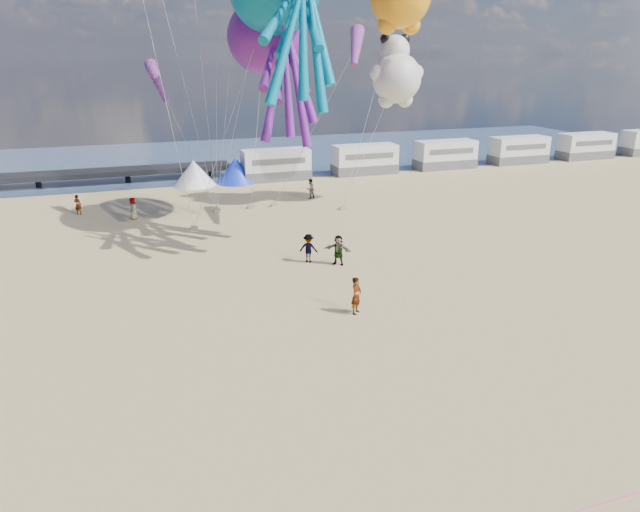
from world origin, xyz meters
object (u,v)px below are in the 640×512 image
(beachgoer_1, at_px, (310,189))
(beachgoer_2, at_px, (309,248))
(sandbag_b, at_px, (251,207))
(kite_octopus_purple, at_px, (264,37))
(standing_person, at_px, (356,296))
(sandbag_c, at_px, (343,208))
(tent_white, at_px, (194,173))
(kite_panda, at_px, (397,78))
(motorhome_2, at_px, (445,154))
(beachgoer_4, at_px, (338,250))
(motorhome_0, at_px, (276,165))
(tent_blue, at_px, (236,170))
(sandbag_a, at_px, (194,228))
(beachgoer_0, at_px, (133,208))
(sandbag_d, at_px, (274,205))
(windsock_mid, at_px, (356,47))
(windsock_right, at_px, (158,83))
(motorhome_3, at_px, (519,150))
(sandbag_e, at_px, (217,211))
(beachgoer_5, at_px, (78,205))
(motorhome_1, at_px, (365,159))
(motorhome_4, at_px, (586,146))

(beachgoer_1, bearing_deg, beachgoer_2, 47.28)
(sandbag_b, xyz_separation_m, kite_octopus_purple, (0.68, -3.55, 12.79))
(standing_person, bearing_deg, sandbag_c, 28.34)
(tent_white, bearing_deg, sandbag_c, -51.96)
(standing_person, distance_m, kite_panda, 23.81)
(kite_octopus_purple, bearing_deg, beachgoer_1, 48.98)
(motorhome_2, relative_size, sandbag_b, 13.20)
(standing_person, height_order, beachgoer_4, standing_person)
(motorhome_0, xyz_separation_m, motorhome_2, (19.00, 0.00, 0.00))
(tent_blue, distance_m, sandbag_a, 15.76)
(beachgoer_4, bearing_deg, beachgoer_0, 169.10)
(sandbag_d, distance_m, kite_panda, 13.96)
(sandbag_d, xyz_separation_m, windsock_mid, (4.05, -7.20, 12.11))
(windsock_right, bearing_deg, motorhome_3, 9.28)
(sandbag_e, bearing_deg, sandbag_b, 5.38)
(tent_blue, xyz_separation_m, beachgoer_5, (-13.86, -7.73, -0.41))
(motorhome_2, xyz_separation_m, beachgoer_4, (-21.64, -24.70, -0.60))
(motorhome_3, distance_m, windsock_right, 42.43)
(standing_person, relative_size, sandbag_a, 3.69)
(sandbag_c, bearing_deg, beachgoer_2, -120.27)
(beachgoer_5, bearing_deg, sandbag_d, -159.40)
(beachgoer_4, distance_m, sandbag_a, 12.44)
(sandbag_a, bearing_deg, sandbag_c, 7.83)
(beachgoer_2, height_order, sandbag_c, beachgoer_2)
(motorhome_2, relative_size, beachgoer_2, 3.78)
(sandbag_a, bearing_deg, sandbag_e, 61.10)
(standing_person, height_order, sandbag_c, standing_person)
(motorhome_3, height_order, kite_panda, kite_panda)
(beachgoer_4, bearing_deg, beachgoer_2, -171.05)
(beachgoer_1, bearing_deg, tent_blue, -84.97)
(beachgoer_0, distance_m, kite_panda, 22.61)
(tent_blue, height_order, beachgoer_0, tent_blue)
(beachgoer_1, xyz_separation_m, beachgoer_2, (-5.00, -15.25, 0.02))
(tent_blue, bearing_deg, motorhome_3, 0.00)
(beachgoer_0, distance_m, sandbag_d, 10.99)
(beachgoer_0, xyz_separation_m, sandbag_b, (9.06, 0.37, -0.72))
(kite_panda, bearing_deg, sandbag_b, 156.95)
(tent_white, distance_m, sandbag_e, 10.47)
(tent_white, height_order, sandbag_b, tent_white)
(beachgoer_1, bearing_deg, kite_panda, 123.12)
(beachgoer_2, relative_size, sandbag_e, 3.49)
(motorhome_0, relative_size, beachgoer_4, 3.67)
(tent_white, height_order, kite_panda, kite_panda)
(standing_person, xyz_separation_m, sandbag_e, (-3.34, 20.92, -0.81))
(motorhome_1, relative_size, motorhome_4, 1.00)
(sandbag_a, xyz_separation_m, kite_panda, (16.61, 2.35, 9.91))
(beachgoer_4, bearing_deg, kite_octopus_purple, 138.29)
(sandbag_c, relative_size, sandbag_d, 1.00)
(beachgoer_2, bearing_deg, tent_blue, -60.03)
(beachgoer_5, bearing_deg, motorhome_1, -134.25)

